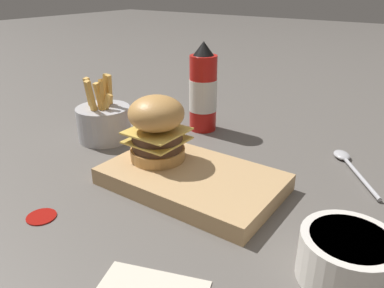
% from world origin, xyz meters
% --- Properties ---
extents(ground_plane, '(6.00, 6.00, 0.00)m').
position_xyz_m(ground_plane, '(0.00, 0.00, 0.00)').
color(ground_plane, '#5B5651').
extents(serving_board, '(0.29, 0.18, 0.03)m').
position_xyz_m(serving_board, '(-0.03, 0.05, 0.01)').
color(serving_board, tan).
rests_on(serving_board, ground_plane).
extents(burger, '(0.10, 0.10, 0.12)m').
position_xyz_m(burger, '(-0.11, 0.06, 0.09)').
color(burger, tan).
rests_on(burger, serving_board).
extents(ketchup_bottle, '(0.06, 0.06, 0.20)m').
position_xyz_m(ketchup_bottle, '(-0.16, 0.29, 0.09)').
color(ketchup_bottle, red).
rests_on(ketchup_bottle, ground_plane).
extents(fries_basket, '(0.11, 0.11, 0.14)m').
position_xyz_m(fries_basket, '(-0.31, 0.11, 0.04)').
color(fries_basket, '#B7B7BC').
rests_on(fries_basket, ground_plane).
extents(side_bowl, '(0.11, 0.11, 0.06)m').
position_xyz_m(side_bowl, '(0.24, -0.02, 0.03)').
color(side_bowl, silver).
rests_on(side_bowl, ground_plane).
extents(spoon, '(0.12, 0.16, 0.01)m').
position_xyz_m(spoon, '(0.16, 0.29, 0.01)').
color(spoon, '#B2B2B7').
rests_on(spoon, ground_plane).
extents(ketchup_puddle, '(0.04, 0.04, 0.00)m').
position_xyz_m(ketchup_puddle, '(-0.16, -0.15, 0.00)').
color(ketchup_puddle, '#9E140F').
rests_on(ketchup_puddle, ground_plane).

